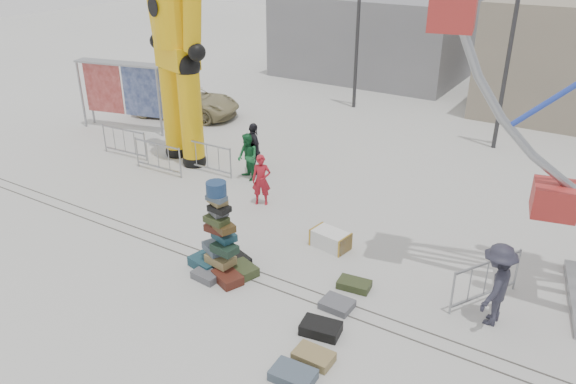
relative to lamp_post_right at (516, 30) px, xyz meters
The scene contains 24 objects.
ground 14.09m from the lamp_post_right, 103.39° to the right, with size 90.00×90.00×0.00m, color #9E9E99.
track_line_near 13.54m from the lamp_post_right, 104.01° to the right, with size 40.00×0.04×0.01m, color #47443F.
track_line_far 13.18m from the lamp_post_right, 104.46° to the right, with size 40.00×0.04×0.01m, color #47443F.
building_left 13.00m from the lamp_post_right, 135.30° to the left, with size 10.00×8.00×4.40m, color gray.
lamp_post_right is the anchor object (origin of this frame).
lamp_post_left 7.28m from the lamp_post_right, 164.05° to the left, with size 1.41×0.25×8.00m.
suitcase_tower 13.53m from the lamp_post_right, 106.51° to the right, with size 1.86×1.55×2.46m.
crash_test_dummy 11.92m from the lamp_post_right, 142.10° to the right, with size 3.28×1.54×8.29m.
banner_scaffold 15.27m from the lamp_post_right, 156.57° to the right, with size 3.96×1.52×2.83m.
steamer_trunk 11.04m from the lamp_post_right, 101.03° to the right, with size 1.00×0.58×0.47m, color silver.
row_case_0 12.19m from the lamp_post_right, 92.91° to the right, with size 0.77×0.47×0.19m, color #343E1F.
row_case_1 13.04m from the lamp_post_right, 92.65° to the right, with size 0.70×0.57×0.18m, color #5B5C63.
row_case_2 13.93m from the lamp_post_right, 91.97° to the right, with size 0.83×0.54×0.25m, color black.
row_case_3 14.70m from the lamp_post_right, 90.69° to the right, with size 0.79×0.51×0.20m, color olive.
row_case_4 15.32m from the lamp_post_right, 90.98° to the right, with size 0.84×0.56×0.21m, color #495868.
barricade_dummy_a 14.72m from the lamp_post_right, 144.49° to the right, with size 2.00×0.10×1.10m, color gray, non-canonical shape.
barricade_dummy_b 13.41m from the lamp_post_right, 137.35° to the right, with size 2.00×0.10×1.10m, color gray, non-canonical shape.
barricade_dummy_c 11.82m from the lamp_post_right, 135.54° to the right, with size 2.00×0.10×1.10m, color gray, non-canonical shape.
barricade_wheel_front 11.20m from the lamp_post_right, 78.14° to the right, with size 2.00×0.10×1.10m, color gray, non-canonical shape.
pedestrian_red 10.78m from the lamp_post_right, 119.47° to the right, with size 0.59×0.38×1.61m, color maroon.
pedestrian_green 10.56m from the lamp_post_right, 130.60° to the right, with size 0.78×0.61×1.61m, color #175E2F.
pedestrian_black 10.23m from the lamp_post_right, 132.78° to the right, with size 1.08×0.45×1.84m, color black.
pedestrian_grey 11.74m from the lamp_post_right, 77.19° to the right, with size 1.23×0.71×1.91m, color #252531.
parked_suv 13.83m from the lamp_post_right, 165.80° to the right, with size 2.21×4.80×1.33m, color #8D835B.
Camera 1 is at (7.06, -8.61, 7.82)m, focal length 35.00 mm.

